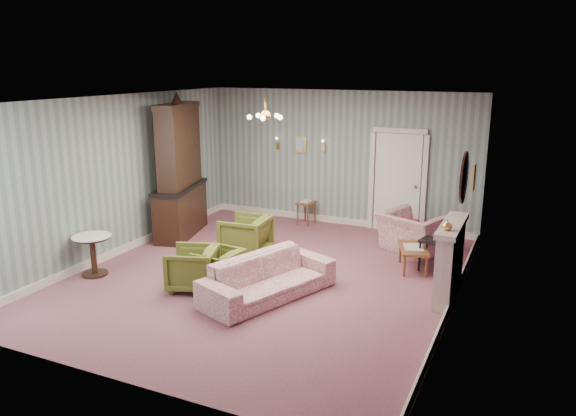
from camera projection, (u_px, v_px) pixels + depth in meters
The scene contains 27 objects.
floor at pixel (267, 276), 9.21m from camera, with size 7.00×7.00×0.00m, color #894F5B.
ceiling at pixel (265, 99), 8.48m from camera, with size 7.00×7.00×0.00m, color white.
wall_back at pixel (339, 159), 11.93m from camera, with size 6.00×6.00×0.00m, color slate.
wall_front at pixel (115, 259), 5.77m from camera, with size 6.00×6.00×0.00m, color slate.
wall_left at pixel (119, 176), 10.05m from camera, with size 7.00×7.00×0.00m, color slate.
wall_right at pixel (460, 211), 7.64m from camera, with size 7.00×7.00×0.00m, color slate.
wall_right_floral at pixel (459, 211), 7.65m from camera, with size 7.00×7.00×0.00m, color #AE5782.
door at pixel (398, 181), 11.46m from camera, with size 1.12×0.12×2.16m, color white, non-canonical shape.
olive_chair_a at pixel (192, 266), 8.62m from camera, with size 0.72×0.67×0.74m, color #5C6322.
olive_chair_b at pixel (218, 266), 8.72m from camera, with size 0.65×0.61×0.67m, color #5C6322.
olive_chair_c at pixel (246, 234), 10.11m from camera, with size 0.80×0.75×0.82m, color #5C6322.
sofa_chintz at pixel (268, 271), 8.29m from camera, with size 2.15×0.63×0.84m, color #9A3E55.
wingback_chair at pixel (414, 226), 10.35m from camera, with size 1.13×0.73×0.99m, color #9A3E55.
dresser at pixel (179, 167), 11.11m from camera, with size 0.59×1.71×2.85m, color black, non-canonical shape.
fireplace at pixel (450, 260), 8.27m from camera, with size 0.30×1.40×1.16m, color beige, non-canonical shape.
mantel_vase at pixel (447, 225), 7.76m from camera, with size 0.15×0.15×0.15m, color gold.
oval_mirror at pixel (463, 177), 7.91m from camera, with size 0.04×0.76×0.84m, color white, non-canonical shape.
framed_print at pixel (474, 178), 9.15m from camera, with size 0.04×0.34×0.42m, color gold, non-canonical shape.
coffee_table at pixel (413, 258), 9.46m from camera, with size 0.44×0.80×0.41m, color brown, non-canonical shape.
side_table_black at pixel (431, 255), 9.40m from camera, with size 0.37×0.37×0.55m, color black, non-canonical shape.
pedestal_table at pixel (93, 255), 9.18m from camera, with size 0.63×0.63×0.69m, color black, non-canonical shape.
nesting_table at pixel (306, 212), 12.16m from camera, with size 0.32×0.41×0.54m, color brown, non-canonical shape.
gilt_mirror_back at pixel (300, 145), 12.19m from camera, with size 0.28×0.06×0.36m, color gold, non-canonical shape.
sconce_left at pixel (277, 143), 12.40m from camera, with size 0.16×0.12×0.30m, color gold, non-canonical shape.
sconce_right at pixel (323, 146), 11.95m from camera, with size 0.16×0.12×0.30m, color gold, non-canonical shape.
chandelier at pixel (265, 117), 8.55m from camera, with size 0.56×0.56×0.36m, color gold, non-canonical shape.
burgundy_cushion at pixel (409, 228), 10.24m from camera, with size 0.38×0.10×0.38m, color maroon.
Camera 1 is at (3.91, -7.70, 3.41)m, focal length 34.54 mm.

